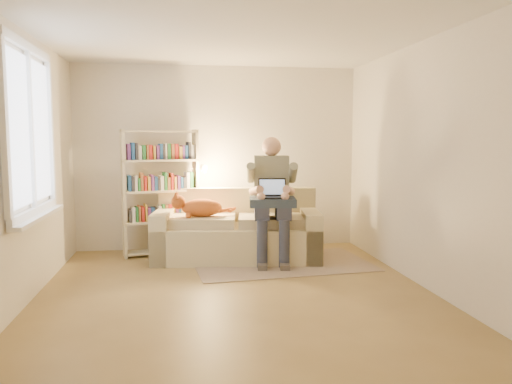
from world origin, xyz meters
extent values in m
plane|color=olive|center=(0.00, 0.00, 0.00)|extent=(4.50, 4.50, 0.00)
cube|color=white|center=(0.00, 0.00, 2.60)|extent=(4.00, 4.50, 0.02)
cube|color=silver|center=(-2.00, 0.00, 1.30)|extent=(0.02, 4.50, 2.60)
cube|color=silver|center=(2.00, 0.00, 1.30)|extent=(0.02, 4.50, 2.60)
cube|color=silver|center=(0.00, 2.25, 1.30)|extent=(4.00, 0.02, 2.60)
cube|color=silver|center=(0.00, -2.25, 1.30)|extent=(4.00, 0.02, 2.60)
plane|color=white|center=(-1.97, 0.20, 1.65)|extent=(0.00, 1.50, 1.50)
cube|color=white|center=(-1.96, 0.20, 2.44)|extent=(0.05, 1.50, 0.08)
cube|color=white|center=(-1.96, 0.20, 0.86)|extent=(0.05, 1.50, 0.08)
cube|color=white|center=(-1.96, 0.20, 1.65)|extent=(0.04, 0.05, 1.50)
cube|color=white|center=(-1.92, 0.20, 0.81)|extent=(0.12, 1.52, 0.04)
cube|color=beige|center=(0.18, 1.49, 0.22)|extent=(2.24, 1.23, 0.45)
cube|color=beige|center=(0.23, 1.86, 0.68)|extent=(2.14, 0.49, 0.46)
cube|color=beige|center=(-0.77, 1.62, 0.32)|extent=(0.34, 0.98, 0.64)
cube|color=beige|center=(1.13, 1.36, 0.32)|extent=(0.34, 0.98, 0.64)
cube|color=beige|center=(-0.30, 1.50, 0.51)|extent=(0.98, 0.75, 0.13)
cube|color=beige|center=(0.65, 1.37, 0.51)|extent=(0.98, 0.75, 0.13)
cube|color=gray|center=(0.63, 1.47, 1.05)|extent=(0.48, 0.30, 0.62)
sphere|color=tan|center=(0.63, 1.45, 1.47)|extent=(0.25, 0.25, 0.25)
cube|color=#323647|center=(0.46, 1.20, 0.68)|extent=(0.25, 0.52, 0.19)
cube|color=#323647|center=(0.73, 1.16, 0.68)|extent=(0.25, 0.52, 0.19)
cylinder|color=#323647|center=(0.43, 0.95, 0.30)|extent=(0.13, 0.13, 0.60)
cylinder|color=#323647|center=(0.69, 0.92, 0.30)|extent=(0.13, 0.13, 0.60)
ellipsoid|color=orange|center=(-0.30, 1.47, 0.69)|extent=(0.55, 0.34, 0.23)
sphere|color=orange|center=(-0.60, 1.46, 0.77)|extent=(0.18, 0.18, 0.18)
cylinder|color=orange|center=(-0.03, 1.49, 0.64)|extent=(0.26, 0.08, 0.07)
cube|color=#273444|center=(0.64, 1.14, 0.79)|extent=(0.63, 0.54, 0.10)
cube|color=black|center=(0.64, 1.10, 0.85)|extent=(0.38, 0.29, 0.02)
cube|color=black|center=(0.66, 1.23, 0.97)|extent=(0.36, 0.16, 0.22)
plane|color=#8CA5CC|center=(0.66, 1.23, 0.97)|extent=(0.33, 0.18, 0.28)
cube|color=beige|center=(-1.28, 1.80, 0.85)|extent=(0.09, 0.26, 1.70)
cube|color=beige|center=(-0.33, 2.00, 0.85)|extent=(0.09, 0.26, 1.70)
cube|color=beige|center=(-0.81, 1.90, 0.05)|extent=(1.04, 0.46, 0.03)
cube|color=beige|center=(-0.81, 1.90, 0.46)|extent=(1.04, 0.46, 0.03)
cube|color=beige|center=(-0.81, 1.90, 0.87)|extent=(1.04, 0.46, 0.03)
cube|color=beige|center=(-0.81, 1.90, 1.28)|extent=(1.04, 0.46, 0.03)
cube|color=beige|center=(-0.81, 1.90, 1.67)|extent=(1.04, 0.46, 0.03)
cube|color=#267233|center=(-0.81, 1.90, 0.57)|extent=(0.89, 0.38, 0.20)
cube|color=#995933|center=(-0.81, 1.90, 0.99)|extent=(0.89, 0.38, 0.20)
cube|color=#B2261E|center=(-0.81, 1.90, 1.40)|extent=(0.89, 0.38, 0.20)
cylinder|color=silver|center=(-0.41, 1.99, 0.90)|extent=(0.09, 0.09, 0.04)
cone|color=silver|center=(-0.24, 1.91, 1.16)|extent=(0.14, 0.15, 0.14)
cube|color=gray|center=(0.71, 1.12, 0.01)|extent=(2.29, 1.49, 0.01)
camera|label=1|loc=(-0.54, -4.92, 1.56)|focal=35.00mm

